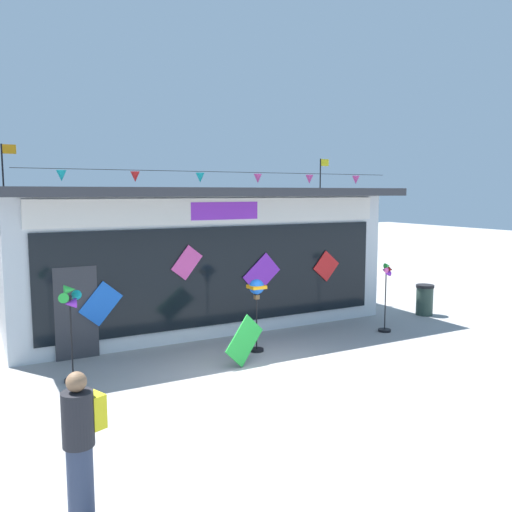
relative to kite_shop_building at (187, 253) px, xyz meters
name	(u,v)px	position (x,y,z in m)	size (l,w,h in m)	color
ground_plane	(261,379)	(-0.67, -5.52, -1.86)	(80.00, 80.00, 0.00)	#9E9B99
kite_shop_building	(187,253)	(0.00, 0.00, 0.00)	(10.16, 5.91, 4.71)	silver
wind_spinner_far_left	(71,312)	(-3.86, -3.97, -0.51)	(0.45, 0.32, 1.87)	black
wind_spinner_left	(257,295)	(0.12, -3.90, -0.56)	(0.35, 0.35, 1.65)	black
wind_spinner_center_left	(386,291)	(3.84, -4.01, -0.80)	(0.34, 0.33, 1.78)	black
person_near_camera	(80,442)	(-4.52, -8.42, -0.97)	(0.48, 0.39, 1.68)	#333D56
trash_bin	(425,300)	(6.15, -3.11, -1.41)	(0.52, 0.52, 0.89)	#2D4238
display_kite_on_ground	(244,341)	(-0.55, -4.59, -1.35)	(0.52, 0.03, 0.95)	green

